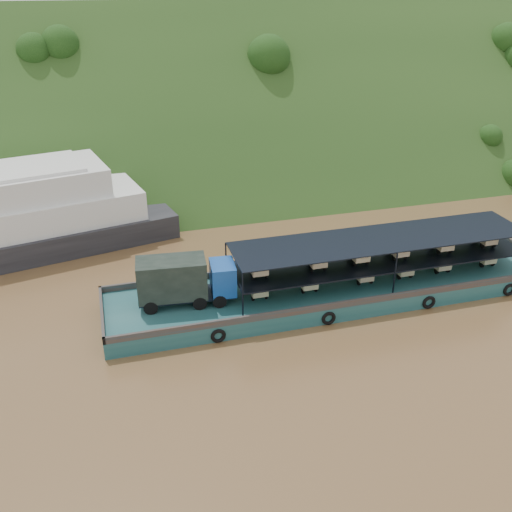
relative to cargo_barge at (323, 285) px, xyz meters
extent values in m
plane|color=brown|center=(-2.66, -0.75, -1.17)|extent=(160.00, 160.00, 0.00)
cube|color=#1E3A15|center=(-2.66, 35.25, -1.17)|extent=(140.00, 39.60, 39.60)
cube|color=#15464A|center=(1.05, -0.02, -0.57)|extent=(35.00, 7.00, 1.20)
cube|color=#592D19|center=(1.05, 3.38, 0.28)|extent=(35.00, 0.20, 0.50)
cube|color=#592D19|center=(1.05, -3.42, 0.28)|extent=(35.00, 0.20, 0.50)
cube|color=#592D19|center=(-16.35, -0.02, 0.28)|extent=(0.20, 7.00, 0.50)
torus|color=black|center=(-8.95, -3.57, -0.62)|extent=(1.06, 0.26, 1.06)
torus|color=black|center=(-0.95, -3.57, -0.62)|extent=(1.06, 0.26, 1.06)
torus|color=black|center=(7.05, -3.57, -0.62)|extent=(1.06, 0.26, 1.06)
torus|color=black|center=(14.05, -3.57, -0.62)|extent=(1.06, 0.26, 1.06)
cylinder|color=black|center=(-13.05, -0.57, 0.53)|extent=(1.03, 0.44, 1.00)
cylinder|color=black|center=(-12.85, 1.52, 0.53)|extent=(1.03, 0.44, 1.00)
cylinder|color=black|center=(-9.66, -0.89, 0.53)|extent=(1.03, 0.44, 1.00)
cylinder|color=black|center=(-9.46, 1.20, 0.53)|extent=(1.03, 0.44, 1.00)
cylinder|color=black|center=(-8.26, -1.03, 0.53)|extent=(1.03, 0.44, 1.00)
cylinder|color=black|center=(-8.07, 1.07, 0.53)|extent=(1.03, 0.44, 1.00)
cube|color=black|center=(-10.36, 0.23, 0.68)|extent=(6.98, 2.83, 0.20)
cube|color=#16489C|center=(-7.77, -0.02, 1.83)|extent=(1.92, 2.55, 2.20)
cube|color=black|center=(-6.92, -0.10, 2.23)|extent=(0.25, 2.00, 0.90)
cube|color=black|center=(-11.35, 0.32, 2.13)|extent=(5.01, 2.84, 2.80)
cube|color=black|center=(4.55, -0.02, 1.69)|extent=(23.00, 5.00, 0.12)
cube|color=black|center=(4.55, -0.02, 3.33)|extent=(23.00, 5.00, 0.08)
cylinder|color=black|center=(-6.95, -2.52, 1.68)|extent=(0.12, 0.12, 3.30)
cylinder|color=black|center=(-6.95, 2.48, 1.68)|extent=(0.12, 0.12, 3.30)
cylinder|color=black|center=(4.55, -2.52, 1.68)|extent=(0.12, 0.12, 3.30)
cylinder|color=black|center=(4.55, 2.48, 1.68)|extent=(0.12, 0.12, 3.30)
cylinder|color=black|center=(16.05, 2.48, 1.68)|extent=(0.12, 0.12, 3.30)
cylinder|color=black|center=(-5.26, 1.03, 0.29)|extent=(0.12, 0.52, 0.52)
cylinder|color=black|center=(-5.76, -0.77, 0.29)|extent=(0.14, 0.52, 0.52)
cylinder|color=black|center=(-4.76, -0.77, 0.29)|extent=(0.14, 0.52, 0.52)
cube|color=beige|center=(-5.26, -0.42, 0.63)|extent=(1.15, 1.50, 0.44)
cube|color=#B80C26|center=(-5.26, 0.73, 0.81)|extent=(0.55, 0.80, 0.80)
cube|color=#B80C26|center=(-5.26, 0.53, 1.31)|extent=(0.50, 0.10, 0.10)
cylinder|color=black|center=(-1.41, 1.03, 0.29)|extent=(0.12, 0.52, 0.52)
cylinder|color=black|center=(-1.91, -0.77, 0.29)|extent=(0.14, 0.52, 0.52)
cylinder|color=black|center=(-0.91, -0.77, 0.29)|extent=(0.14, 0.52, 0.52)
cube|color=beige|center=(-1.41, -0.42, 0.63)|extent=(1.15, 1.50, 0.44)
cube|color=#B71B0C|center=(-1.41, 0.73, 0.81)|extent=(0.55, 0.80, 0.80)
cube|color=#B71B0C|center=(-1.41, 0.53, 1.31)|extent=(0.50, 0.10, 0.10)
cylinder|color=black|center=(3.09, 1.03, 0.29)|extent=(0.12, 0.52, 0.52)
cylinder|color=black|center=(2.59, -0.77, 0.29)|extent=(0.14, 0.52, 0.52)
cylinder|color=black|center=(3.59, -0.77, 0.29)|extent=(0.14, 0.52, 0.52)
cube|color=beige|center=(3.09, -0.42, 0.63)|extent=(1.15, 1.50, 0.44)
cube|color=#AD0B16|center=(3.09, 0.73, 0.81)|extent=(0.55, 0.80, 0.80)
cube|color=#AD0B16|center=(3.09, 0.53, 1.31)|extent=(0.50, 0.10, 0.10)
cylinder|color=black|center=(6.48, 1.03, 0.29)|extent=(0.12, 0.52, 0.52)
cylinder|color=black|center=(5.98, -0.77, 0.29)|extent=(0.14, 0.52, 0.52)
cylinder|color=black|center=(6.98, -0.77, 0.29)|extent=(0.14, 0.52, 0.52)
cube|color=beige|center=(6.48, -0.42, 0.63)|extent=(1.15, 1.50, 0.44)
cube|color=#AF1E0B|center=(6.48, 0.73, 0.81)|extent=(0.55, 0.80, 0.80)
cube|color=#AF1E0B|center=(6.48, 0.53, 1.31)|extent=(0.50, 0.10, 0.10)
cylinder|color=black|center=(9.76, 1.03, 0.29)|extent=(0.12, 0.52, 0.52)
cylinder|color=black|center=(9.26, -0.77, 0.29)|extent=(0.14, 0.52, 0.52)
cylinder|color=black|center=(10.26, -0.77, 0.29)|extent=(0.14, 0.52, 0.52)
cube|color=beige|center=(9.76, -0.42, 0.63)|extent=(1.15, 1.50, 0.44)
cube|color=#B7280C|center=(9.76, 0.73, 0.81)|extent=(0.55, 0.80, 0.80)
cube|color=#B7280C|center=(9.76, 0.53, 1.31)|extent=(0.50, 0.10, 0.10)
cylinder|color=black|center=(13.87, 1.03, 0.29)|extent=(0.12, 0.52, 0.52)
cylinder|color=black|center=(13.37, -0.77, 0.29)|extent=(0.14, 0.52, 0.52)
cylinder|color=black|center=(14.37, -0.77, 0.29)|extent=(0.14, 0.52, 0.52)
cube|color=beige|center=(13.87, -0.42, 0.63)|extent=(1.15, 1.50, 0.44)
cube|color=#AF0B13|center=(13.87, 0.73, 0.81)|extent=(0.55, 0.80, 0.80)
cube|color=#AF0B13|center=(13.87, 0.53, 1.31)|extent=(0.50, 0.10, 0.10)
cylinder|color=black|center=(-5.25, 1.03, 2.01)|extent=(0.12, 0.52, 0.52)
cylinder|color=black|center=(-5.75, -0.77, 2.01)|extent=(0.14, 0.52, 0.52)
cylinder|color=black|center=(-4.75, -0.77, 2.01)|extent=(0.14, 0.52, 0.52)
cube|color=beige|center=(-5.25, -0.42, 2.35)|extent=(1.15, 1.50, 0.44)
cube|color=red|center=(-5.25, 0.73, 2.53)|extent=(0.55, 0.80, 0.80)
cube|color=red|center=(-5.25, 0.53, 3.03)|extent=(0.50, 0.10, 0.10)
cylinder|color=black|center=(-0.78, 1.03, 2.01)|extent=(0.12, 0.52, 0.52)
cylinder|color=black|center=(-1.28, -0.77, 2.01)|extent=(0.14, 0.52, 0.52)
cylinder|color=black|center=(-0.28, -0.77, 2.01)|extent=(0.14, 0.52, 0.52)
cube|color=#C8B58E|center=(-0.78, -0.42, 2.35)|extent=(1.15, 1.50, 0.44)
cube|color=navy|center=(-0.78, 0.73, 2.53)|extent=(0.55, 0.80, 0.80)
cube|color=navy|center=(-0.78, 0.53, 3.03)|extent=(0.50, 0.10, 0.10)
cylinder|color=black|center=(2.60, 1.03, 2.01)|extent=(0.12, 0.52, 0.52)
cylinder|color=black|center=(2.10, -0.77, 2.01)|extent=(0.14, 0.52, 0.52)
cylinder|color=black|center=(3.10, -0.77, 2.01)|extent=(0.14, 0.52, 0.52)
cube|color=beige|center=(2.60, -0.42, 2.35)|extent=(1.15, 1.50, 0.44)
cube|color=#B1200B|center=(2.60, 0.73, 2.53)|extent=(0.55, 0.80, 0.80)
cube|color=#B1200B|center=(2.60, 0.53, 3.03)|extent=(0.50, 0.10, 0.10)
cylinder|color=black|center=(5.86, 1.03, 2.01)|extent=(0.12, 0.52, 0.52)
cylinder|color=black|center=(5.36, -0.77, 2.01)|extent=(0.14, 0.52, 0.52)
cylinder|color=black|center=(6.36, -0.77, 2.01)|extent=(0.14, 0.52, 0.52)
cube|color=beige|center=(5.86, -0.42, 2.35)|extent=(1.15, 1.50, 0.44)
cube|color=#CCB390|center=(5.86, 0.73, 2.53)|extent=(0.55, 0.80, 0.80)
cube|color=#CCB390|center=(5.86, 0.53, 3.03)|extent=(0.50, 0.10, 0.10)
cylinder|color=black|center=(9.69, 1.03, 2.01)|extent=(0.12, 0.52, 0.52)
cylinder|color=black|center=(9.19, -0.77, 2.01)|extent=(0.14, 0.52, 0.52)
cylinder|color=black|center=(10.19, -0.77, 2.01)|extent=(0.14, 0.52, 0.52)
cube|color=beige|center=(9.69, -0.42, 2.35)|extent=(1.15, 1.50, 0.44)
cube|color=#192999|center=(9.69, 0.73, 2.53)|extent=(0.55, 0.80, 0.80)
cube|color=#192999|center=(9.69, 0.53, 3.03)|extent=(0.50, 0.10, 0.10)
cylinder|color=black|center=(13.61, 1.03, 2.01)|extent=(0.12, 0.52, 0.52)
cylinder|color=black|center=(13.11, -0.77, 2.01)|extent=(0.14, 0.52, 0.52)
cylinder|color=black|center=(14.11, -0.77, 2.01)|extent=(0.14, 0.52, 0.52)
cube|color=#C3AF8A|center=(13.61, -0.42, 2.35)|extent=(1.15, 1.50, 0.44)
cube|color=#1A2A9C|center=(13.61, 0.73, 2.53)|extent=(0.55, 0.80, 0.80)
cube|color=#1A2A9C|center=(13.61, 0.53, 3.03)|extent=(0.50, 0.10, 0.10)
camera|label=1|loc=(-15.18, -35.00, 21.37)|focal=40.00mm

